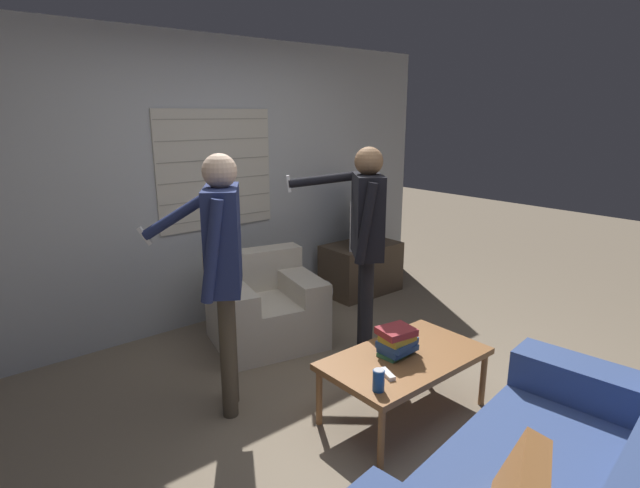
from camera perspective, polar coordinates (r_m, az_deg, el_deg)
name	(u,v)px	position (r m, az deg, el deg)	size (l,w,h in m)	color
ground_plane	(365,409)	(3.48, 5.21, -18.31)	(16.00, 16.00, 0.00)	#7F705B
wall_back	(209,184)	(4.62, -12.53, 6.72)	(5.20, 0.08, 2.55)	#ADB2B7
armchair_beige	(264,307)	(4.28, -6.37, -7.17)	(0.99, 0.93, 0.75)	beige
coffee_table	(405,361)	(3.28, 9.70, -13.05)	(1.06, 0.61, 0.41)	brown
tv_stand	(361,268)	(5.42, 4.71, -2.76)	(0.81, 0.50, 0.54)	#4C3D2D
tv	(362,221)	(5.29, 4.79, 2.61)	(0.63, 0.60, 0.50)	#B2B2B7
person_left_standing	(222,254)	(3.10, -11.15, -1.10)	(0.55, 0.78, 1.67)	#4C4233
person_right_standing	(366,227)	(3.80, 5.23, 1.92)	(0.57, 0.80, 1.66)	black
book_stack	(397,341)	(3.22, 8.79, -10.91)	(0.27, 0.22, 0.19)	#33754C
soda_can	(379,380)	(2.85, 6.71, -15.21)	(0.07, 0.07, 0.13)	#194C9E
spare_remote	(387,374)	(3.02, 7.71, -14.51)	(0.08, 0.14, 0.02)	white
floor_fan	(322,299)	(4.85, 0.25, -6.34)	(0.27, 0.20, 0.34)	#A8A8AD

